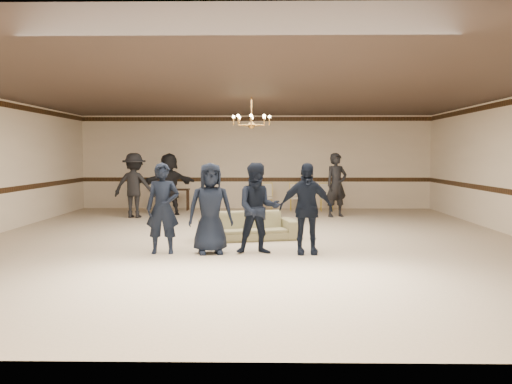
# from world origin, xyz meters

# --- Properties ---
(room) EXTENTS (12.01, 14.01, 3.21)m
(room) POSITION_xyz_m (0.00, 0.00, 1.60)
(room) COLOR #C7B499
(room) RESTS_ON ground
(chair_rail) EXTENTS (12.00, 0.02, 0.14)m
(chair_rail) POSITION_xyz_m (0.00, 6.99, 1.00)
(chair_rail) COLOR #351F10
(chair_rail) RESTS_ON wall_back
(crown_molding) EXTENTS (12.00, 0.02, 0.14)m
(crown_molding) POSITION_xyz_m (0.00, 6.99, 3.08)
(crown_molding) COLOR #351F10
(crown_molding) RESTS_ON wall_back
(chandelier) EXTENTS (0.94, 0.94, 0.89)m
(chandelier) POSITION_xyz_m (0.00, 1.00, 2.88)
(chandelier) COLOR #B9833B
(chandelier) RESTS_ON ceiling
(boy_a) EXTENTS (0.65, 0.44, 1.72)m
(boy_a) POSITION_xyz_m (-1.61, -1.61, 0.86)
(boy_a) COLOR black
(boy_a) RESTS_ON floor
(boy_b) EXTENTS (0.93, 0.71, 1.72)m
(boy_b) POSITION_xyz_m (-0.71, -1.61, 0.86)
(boy_b) COLOR black
(boy_b) RESTS_ON floor
(boy_c) EXTENTS (0.89, 0.73, 1.72)m
(boy_c) POSITION_xyz_m (0.19, -1.61, 0.86)
(boy_c) COLOR black
(boy_c) RESTS_ON floor
(boy_d) EXTENTS (1.03, 0.48, 1.72)m
(boy_d) POSITION_xyz_m (1.09, -1.61, 0.86)
(boy_d) COLOR black
(boy_d) RESTS_ON floor
(settee) EXTENTS (2.24, 1.30, 0.61)m
(settee) POSITION_xyz_m (-0.05, 0.07, 0.31)
(settee) COLOR #7C7B53
(settee) RESTS_ON floor
(adult_left) EXTENTS (1.30, 0.83, 1.91)m
(adult_left) POSITION_xyz_m (-3.54, 4.19, 0.96)
(adult_left) COLOR black
(adult_left) RESTS_ON floor
(adult_mid) EXTENTS (1.84, 1.31, 1.91)m
(adult_mid) POSITION_xyz_m (-2.64, 4.89, 0.96)
(adult_mid) COLOR black
(adult_mid) RESTS_ON floor
(adult_right) EXTENTS (0.83, 0.71, 1.91)m
(adult_right) POSITION_xyz_m (2.46, 4.49, 0.96)
(adult_right) COLOR black
(adult_right) RESTS_ON floor
(banquet_chair_left) EXTENTS (0.44, 0.44, 0.90)m
(banquet_chair_left) POSITION_xyz_m (0.35, 6.15, 0.45)
(banquet_chair_left) COLOR beige
(banquet_chair_left) RESTS_ON floor
(banquet_chair_mid) EXTENTS (0.48, 0.48, 0.90)m
(banquet_chair_mid) POSITION_xyz_m (1.35, 6.15, 0.45)
(banquet_chair_mid) COLOR beige
(banquet_chair_mid) RESTS_ON floor
(banquet_chair_right) EXTENTS (0.45, 0.45, 0.90)m
(banquet_chair_right) POSITION_xyz_m (2.35, 6.15, 0.45)
(banquet_chair_right) COLOR beige
(banquet_chair_right) RESTS_ON floor
(console_table) EXTENTS (0.87, 0.39, 0.72)m
(console_table) POSITION_xyz_m (-2.65, 6.35, 0.36)
(console_table) COLOR black
(console_table) RESTS_ON floor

